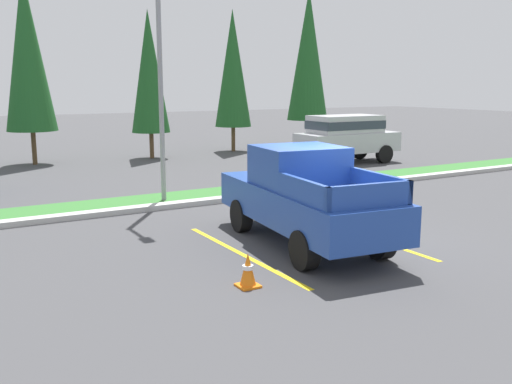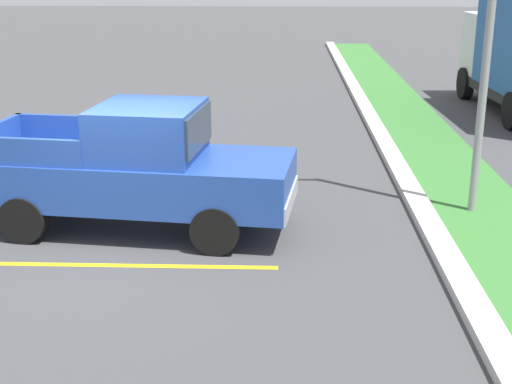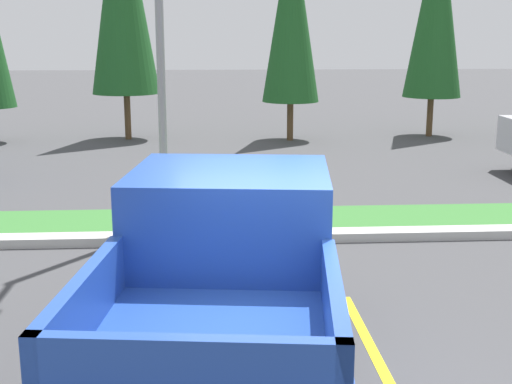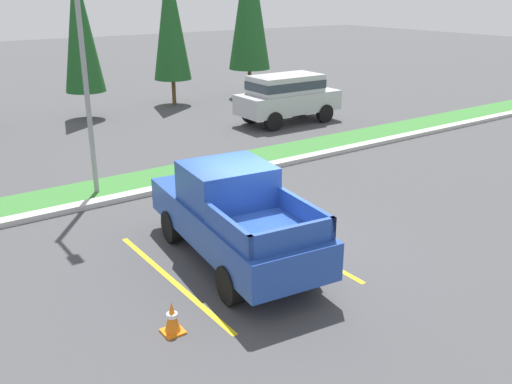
# 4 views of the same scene
# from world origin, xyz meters

# --- Properties ---
(ground_plane) EXTENTS (120.00, 120.00, 0.00)m
(ground_plane) POSITION_xyz_m (0.00, 0.00, 0.00)
(ground_plane) COLOR #424244
(parking_line_near) EXTENTS (0.12, 4.80, 0.01)m
(parking_line_near) POSITION_xyz_m (-2.32, 0.08, 0.00)
(parking_line_near) COLOR yellow
(parking_line_near) RESTS_ON ground
(parking_line_far) EXTENTS (0.12, 4.80, 0.01)m
(parking_line_far) POSITION_xyz_m (0.78, 0.08, 0.00)
(parking_line_far) COLOR yellow
(parking_line_far) RESTS_ON ground
(curb_strip) EXTENTS (56.00, 0.40, 0.15)m
(curb_strip) POSITION_xyz_m (0.00, 5.00, 0.07)
(curb_strip) COLOR #B2B2AD
(curb_strip) RESTS_ON ground
(grass_median) EXTENTS (56.00, 1.80, 0.06)m
(grass_median) POSITION_xyz_m (0.00, 6.10, 0.03)
(grass_median) COLOR #387533
(grass_median) RESTS_ON ground
(pickup_truck_main) EXTENTS (2.50, 5.41, 2.10)m
(pickup_truck_main) POSITION_xyz_m (-0.76, 0.13, 1.04)
(pickup_truck_main) COLOR black
(pickup_truck_main) RESTS_ON ground
(traffic_cone) EXTENTS (0.36, 0.36, 0.60)m
(traffic_cone) POSITION_xyz_m (-3.15, -1.62, 0.29)
(traffic_cone) COLOR orange
(traffic_cone) RESTS_ON ground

